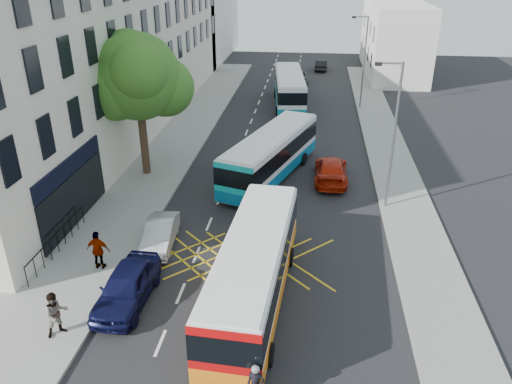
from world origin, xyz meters
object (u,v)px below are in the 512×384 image
(lamp_near, at_px, (393,130))
(distant_car_dark, at_px, (321,65))
(parked_car_silver, at_px, (160,234))
(lamp_far, at_px, (363,58))
(pedestrian_far, at_px, (98,250))
(bus_mid, at_px, (271,155))
(red_hatchback, at_px, (331,170))
(parked_car_blue, at_px, (127,286))
(bus_far, at_px, (289,88))
(bus_near, at_px, (254,269))
(distant_car_grey, at_px, (298,77))
(street_tree, at_px, (137,78))
(pedestrian_near, at_px, (56,314))

(lamp_near, bearing_deg, distant_car_dark, 95.44)
(parked_car_silver, bearing_deg, lamp_far, 60.83)
(lamp_near, relative_size, pedestrian_far, 4.33)
(parked_car_silver, bearing_deg, bus_mid, 57.33)
(red_hatchback, bearing_deg, parked_car_blue, 57.60)
(bus_far, height_order, parked_car_blue, bus_far)
(bus_mid, bearing_deg, parked_car_silver, -99.10)
(bus_mid, bearing_deg, red_hatchback, 17.05)
(parked_car_blue, bearing_deg, lamp_near, 42.02)
(bus_near, relative_size, distant_car_grey, 2.35)
(lamp_far, xyz_separation_m, bus_near, (-6.27, -29.06, -3.09))
(bus_mid, relative_size, parked_car_blue, 2.37)
(pedestrian_far, bearing_deg, red_hatchback, -131.83)
(bus_far, height_order, distant_car_dark, bus_far)
(lamp_far, distance_m, bus_mid, 18.06)
(bus_mid, height_order, pedestrian_far, bus_mid)
(distant_car_grey, bearing_deg, street_tree, -111.47)
(bus_near, distance_m, bus_mid, 12.58)
(parked_car_blue, relative_size, distant_car_grey, 1.01)
(distant_car_grey, bearing_deg, lamp_far, -60.84)
(distant_car_grey, bearing_deg, parked_car_blue, -101.08)
(bus_mid, bearing_deg, bus_far, 107.72)
(bus_far, xyz_separation_m, parked_car_blue, (-4.91, -30.21, -0.81))
(lamp_far, xyz_separation_m, parked_car_blue, (-11.38, -29.77, -3.85))
(pedestrian_near, bearing_deg, distant_car_dark, 35.79)
(street_tree, height_order, pedestrian_far, street_tree)
(parked_car_blue, height_order, parked_car_silver, parked_car_blue)
(bus_near, height_order, red_hatchback, bus_near)
(bus_near, height_order, parked_car_silver, bus_near)
(bus_near, bearing_deg, lamp_near, 58.76)
(parked_car_silver, relative_size, distant_car_grey, 0.86)
(street_tree, distance_m, red_hatchback, 13.07)
(bus_far, xyz_separation_m, pedestrian_far, (-6.92, -28.19, -0.50))
(distant_car_grey, bearing_deg, parked_car_silver, -101.97)
(parked_car_blue, bearing_deg, parked_car_silver, 90.65)
(red_hatchback, distance_m, pedestrian_near, 18.62)
(parked_car_blue, relative_size, parked_car_silver, 1.17)
(pedestrian_far, bearing_deg, street_tree, -81.67)
(parked_car_silver, relative_size, pedestrian_near, 2.10)
(bus_far, relative_size, red_hatchback, 2.21)
(lamp_near, distance_m, parked_car_blue, 15.49)
(bus_mid, bearing_deg, lamp_far, 86.36)
(distant_car_dark, height_order, pedestrian_far, pedestrian_far)
(street_tree, relative_size, pedestrian_far, 4.76)
(street_tree, xyz_separation_m, parked_car_blue, (3.32, -12.74, -5.53))
(lamp_far, bearing_deg, bus_near, -102.17)
(lamp_near, bearing_deg, pedestrian_near, -137.51)
(street_tree, xyz_separation_m, bus_near, (8.44, -12.02, -4.76))
(street_tree, xyz_separation_m, distant_car_grey, (8.72, 26.47, -5.67))
(distant_car_grey, xyz_separation_m, pedestrian_far, (-7.40, -37.19, 0.46))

